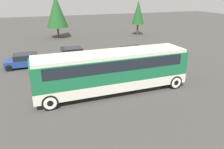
{
  "coord_description": "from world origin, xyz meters",
  "views": [
    {
      "loc": [
        -5.28,
        -13.92,
        6.95
      ],
      "look_at": [
        0.0,
        0.0,
        1.37
      ],
      "focal_mm": 35.0,
      "sensor_mm": 36.0,
      "label": 1
    }
  ],
  "objects_px": {
    "parked_car_near": "(28,60)",
    "parked_car_mid": "(73,54)",
    "tour_bus": "(113,68)",
    "parked_car_far": "(134,53)"
  },
  "relations": [
    {
      "from": "tour_bus",
      "to": "parked_car_far",
      "type": "relative_size",
      "value": 2.55
    },
    {
      "from": "parked_car_near",
      "to": "parked_car_mid",
      "type": "bearing_deg",
      "value": 6.3
    },
    {
      "from": "parked_car_near",
      "to": "parked_car_mid",
      "type": "xyz_separation_m",
      "value": [
        4.64,
        0.51,
        0.04
      ]
    },
    {
      "from": "parked_car_near",
      "to": "parked_car_mid",
      "type": "relative_size",
      "value": 1.06
    },
    {
      "from": "tour_bus",
      "to": "parked_car_mid",
      "type": "xyz_separation_m",
      "value": [
        -1.22,
        9.01,
        -1.12
      ]
    },
    {
      "from": "tour_bus",
      "to": "parked_car_near",
      "type": "xyz_separation_m",
      "value": [
        -5.87,
        8.5,
        -1.16
      ]
    },
    {
      "from": "tour_bus",
      "to": "parked_car_mid",
      "type": "bearing_deg",
      "value": 97.73
    },
    {
      "from": "tour_bus",
      "to": "parked_car_near",
      "type": "bearing_deg",
      "value": 124.62
    },
    {
      "from": "parked_car_near",
      "to": "parked_car_far",
      "type": "height_order",
      "value": "parked_car_far"
    },
    {
      "from": "parked_car_mid",
      "to": "parked_car_far",
      "type": "xyz_separation_m",
      "value": [
        6.52,
        -1.65,
        -0.02
      ]
    }
  ]
}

